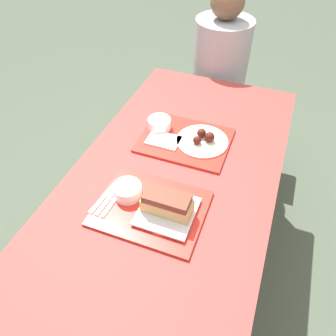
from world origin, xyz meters
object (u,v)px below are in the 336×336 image
(bowl_coleslaw_near, at_px, (127,190))
(person_seated_across, at_px, (221,59))
(tray_far, at_px, (185,140))
(bowl_coleslaw_far, at_px, (159,123))
(tray_near, at_px, (151,208))
(brisket_sandwich_plate, at_px, (167,206))
(wings_plate_far, at_px, (203,139))

(bowl_coleslaw_near, distance_m, person_seated_across, 1.22)
(tray_far, distance_m, person_seated_across, 0.82)
(bowl_coleslaw_near, bearing_deg, bowl_coleslaw_far, 95.71)
(tray_near, bearing_deg, brisket_sandwich_plate, -3.64)
(tray_near, relative_size, tray_far, 1.00)
(brisket_sandwich_plate, bearing_deg, bowl_coleslaw_far, 114.97)
(bowl_coleslaw_near, relative_size, bowl_coleslaw_far, 1.00)
(wings_plate_far, bearing_deg, bowl_coleslaw_far, 173.90)
(tray_far, distance_m, brisket_sandwich_plate, 0.44)
(bowl_coleslaw_far, bearing_deg, wings_plate_far, -6.10)
(tray_near, height_order, tray_far, same)
(bowl_coleslaw_far, distance_m, person_seated_across, 0.79)
(bowl_coleslaw_far, bearing_deg, bowl_coleslaw_near, -84.29)
(tray_far, height_order, brisket_sandwich_plate, brisket_sandwich_plate)
(person_seated_across, bearing_deg, bowl_coleslaw_near, -92.67)
(tray_near, relative_size, bowl_coleslaw_far, 3.72)
(tray_far, distance_m, wings_plate_far, 0.08)
(brisket_sandwich_plate, xyz_separation_m, bowl_coleslaw_far, (-0.22, 0.46, -0.01))
(tray_far, bearing_deg, wings_plate_far, 8.42)
(bowl_coleslaw_near, height_order, bowl_coleslaw_far, same)
(tray_near, distance_m, person_seated_across, 1.25)
(bowl_coleslaw_near, relative_size, wings_plate_far, 0.46)
(wings_plate_far, xyz_separation_m, person_seated_across, (-0.12, 0.81, -0.00))
(tray_near, distance_m, bowl_coleslaw_far, 0.48)
(tray_near, xyz_separation_m, brisket_sandwich_plate, (0.07, -0.00, 0.05))
(bowl_coleslaw_far, bearing_deg, brisket_sandwich_plate, -65.03)
(bowl_coleslaw_near, xyz_separation_m, brisket_sandwich_plate, (0.17, -0.03, 0.01))
(brisket_sandwich_plate, bearing_deg, tray_near, 176.36)
(tray_far, xyz_separation_m, wings_plate_far, (0.08, 0.01, 0.02))
(brisket_sandwich_plate, distance_m, person_seated_across, 1.26)
(tray_near, height_order, brisket_sandwich_plate, brisket_sandwich_plate)
(bowl_coleslaw_near, relative_size, brisket_sandwich_plate, 0.54)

